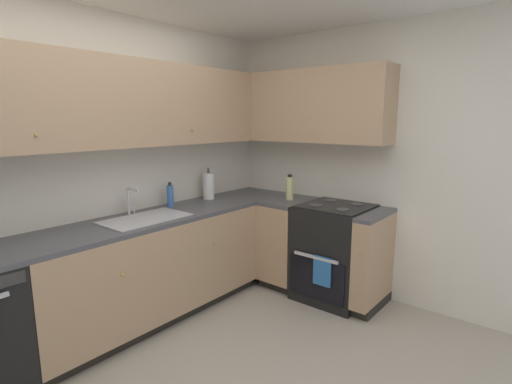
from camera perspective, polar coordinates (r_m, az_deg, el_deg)
The scene contains 14 objects.
wall_back at distance 3.32m, azimuth -25.21°, elevation 2.31°, with size 4.22×0.05×2.51m, color silver.
wall_right at distance 3.78m, azimuth 17.37°, elevation 3.74°, with size 0.05×3.20×2.51m, color silver.
lower_cabinets_back at distance 3.46m, azimuth -15.11°, elevation -10.90°, with size 2.05×0.62×0.85m.
countertop_back at distance 3.33m, azimuth -15.48°, elevation -3.87°, with size 3.25×0.60×0.04m, color #4C4C51.
lower_cabinets_right at distance 3.90m, azimuth 7.92°, elevation -8.15°, with size 0.62×1.16×0.85m.
countertop_right at distance 3.78m, azimuth 8.07°, elevation -1.86°, with size 0.60×1.16×0.03m.
oven_range at distance 3.79m, azimuth 11.39°, elevation -8.49°, with size 0.68×0.62×1.03m.
upper_cabinets_back at distance 3.26m, azimuth -20.10°, elevation 12.06°, with size 2.93×0.34×0.68m.
upper_cabinets_right at distance 3.92m, azimuth 7.08°, elevation 12.26°, with size 0.32×1.71×0.68m.
sink at distance 3.28m, azimuth -15.79°, elevation -4.49°, with size 0.68×0.40×0.10m.
faucet at distance 3.41m, azimuth -17.89°, elevation -0.93°, with size 0.07×0.16×0.23m.
soap_bottle at distance 3.66m, azimuth -12.41°, elevation -0.53°, with size 0.06×0.06×0.22m.
paper_towel_roll at distance 3.94m, azimuth -6.92°, elevation 0.88°, with size 0.11×0.11×0.32m.
oil_bottle at distance 3.89m, azimuth 4.92°, elevation 0.60°, with size 0.07×0.07×0.25m.
Camera 1 is at (-1.41, -1.40, 1.68)m, focal length 27.42 mm.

